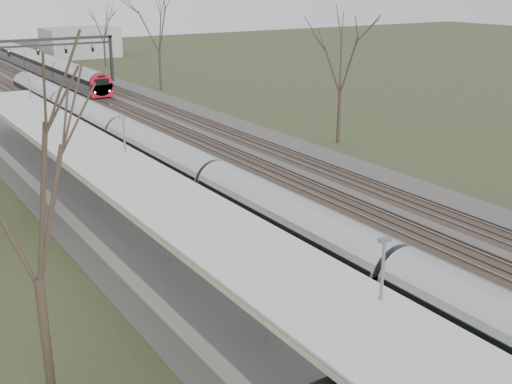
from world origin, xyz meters
The scene contains 8 objects.
track_bed centered at (0.26, 55.00, 0.06)m, with size 24.00×160.00×0.22m.
platform centered at (-9.05, 37.50, 0.50)m, with size 3.50×69.00×1.00m, color #9E9B93.
canopy centered at (-9.05, 32.99, 3.93)m, with size 4.10×50.00×3.11m.
signal_gantry centered at (0.29, 84.99, 4.91)m, with size 21.00×0.59×6.08m.
tree_west_near centered at (-16.00, 20.00, 7.29)m, with size 5.00×5.00×10.30m.
tree_east_far centered at (14.00, 42.00, 7.29)m, with size 5.00×5.00×10.30m.
train_near centered at (-2.50, 40.60, 1.48)m, with size 2.62×75.21×3.05m.
train_far centered at (4.50, 102.10, 1.48)m, with size 2.62×60.21×3.05m.
Camera 1 is at (-19.90, 1.75, 13.05)m, focal length 45.00 mm.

